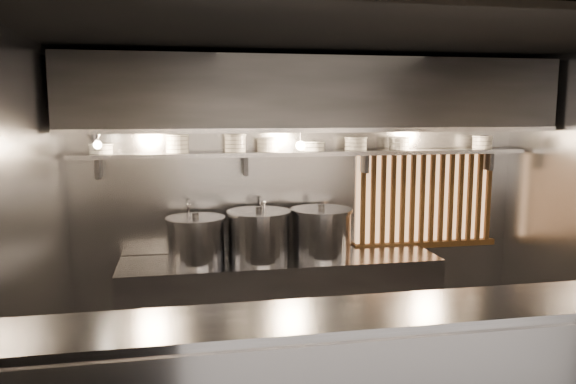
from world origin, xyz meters
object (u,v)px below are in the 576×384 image
object	(u,v)px
pendant_bulb	(300,145)
heat_lamp	(94,138)
stock_pot_mid	(196,240)
stock_pot_left	(259,235)
stock_pot_right	(321,232)

from	to	relation	value
pendant_bulb	heat_lamp	bearing A→B (deg)	-169.00
heat_lamp	stock_pot_mid	bearing A→B (deg)	19.28
pendant_bulb	stock_pot_left	xyz separation A→B (m)	(-0.41, -0.07, -0.83)
pendant_bulb	stock_pot_right	world-z (taller)	pendant_bulb
stock_pot_left	stock_pot_right	world-z (taller)	stock_pot_left
stock_pot_left	stock_pot_right	bearing A→B (deg)	2.21
heat_lamp	pendant_bulb	distance (m)	1.83
stock_pot_left	stock_pot_mid	bearing A→B (deg)	179.33
heat_lamp	stock_pot_right	world-z (taller)	heat_lamp
heat_lamp	stock_pot_right	bearing A→B (deg)	8.54
heat_lamp	pendant_bulb	size ratio (longest dim) A/B	1.87
pendant_bulb	stock_pot_right	bearing A→B (deg)	-14.50
stock_pot_left	stock_pot_mid	size ratio (longest dim) A/B	1.11
pendant_bulb	stock_pot_left	distance (m)	0.93
heat_lamp	pendant_bulb	world-z (taller)	heat_lamp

